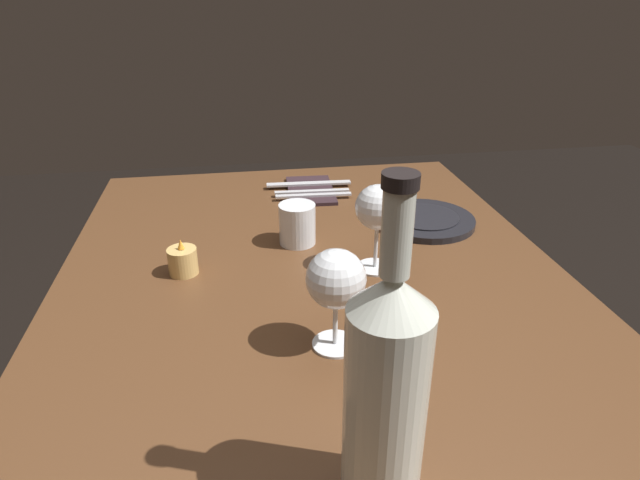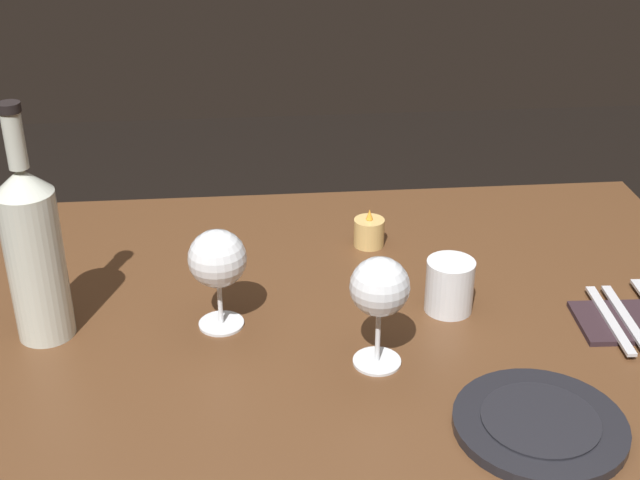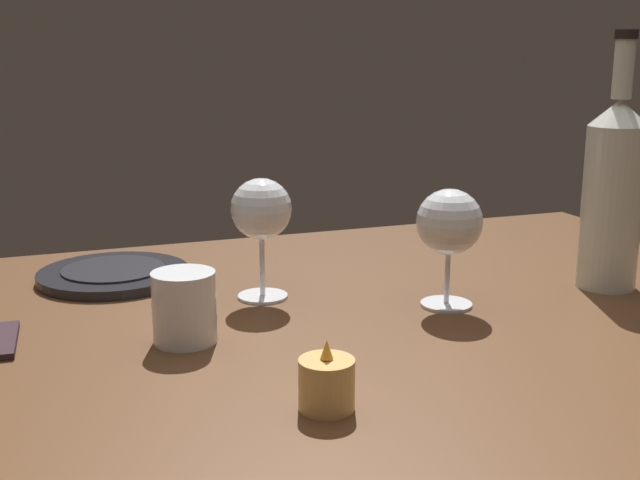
{
  "view_description": "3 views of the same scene",
  "coord_description": "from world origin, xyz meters",
  "px_view_note": "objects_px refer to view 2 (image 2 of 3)",
  "views": [
    {
      "loc": [
        -0.76,
        0.12,
        1.22
      ],
      "look_at": [
        -0.03,
        0.0,
        0.86
      ],
      "focal_mm": 30.32,
      "sensor_mm": 36.0,
      "label": 1
    },
    {
      "loc": [
        -0.09,
        -1.07,
        1.43
      ],
      "look_at": [
        0.01,
        0.07,
        0.83
      ],
      "focal_mm": 48.44,
      "sensor_mm": 36.0,
      "label": 2
    },
    {
      "loc": [
        0.34,
        0.86,
        1.06
      ],
      "look_at": [
        0.04,
        0.01,
        0.84
      ],
      "focal_mm": 44.77,
      "sensor_mm": 36.0,
      "label": 3
    }
  ],
  "objects_px": {
    "water_tumbler": "(449,288)",
    "dinner_plate": "(540,424)",
    "votive_candle": "(369,233)",
    "fork_outer": "(610,320)",
    "wine_bottle": "(33,252)",
    "fork_inner": "(626,319)",
    "wine_glass_right": "(380,289)",
    "wine_glass_left": "(217,262)"
  },
  "relations": [
    {
      "from": "water_tumbler",
      "to": "votive_candle",
      "type": "height_order",
      "value": "water_tumbler"
    },
    {
      "from": "wine_bottle",
      "to": "fork_outer",
      "type": "relative_size",
      "value": 1.91
    },
    {
      "from": "water_tumbler",
      "to": "dinner_plate",
      "type": "distance_m",
      "value": 0.29
    },
    {
      "from": "fork_outer",
      "to": "wine_bottle",
      "type": "bearing_deg",
      "value": 176.49
    },
    {
      "from": "fork_inner",
      "to": "fork_outer",
      "type": "distance_m",
      "value": 0.02
    },
    {
      "from": "water_tumbler",
      "to": "votive_candle",
      "type": "relative_size",
      "value": 1.21
    },
    {
      "from": "wine_bottle",
      "to": "fork_outer",
      "type": "distance_m",
      "value": 0.82
    },
    {
      "from": "fork_outer",
      "to": "votive_candle",
      "type": "bearing_deg",
      "value": 138.1
    },
    {
      "from": "votive_candle",
      "to": "water_tumbler",
      "type": "bearing_deg",
      "value": -67.43
    },
    {
      "from": "wine_bottle",
      "to": "votive_candle",
      "type": "relative_size",
      "value": 5.15
    },
    {
      "from": "fork_inner",
      "to": "water_tumbler",
      "type": "bearing_deg",
      "value": 165.21
    },
    {
      "from": "dinner_plate",
      "to": "fork_outer",
      "type": "bearing_deg",
      "value": 51.11
    },
    {
      "from": "dinner_plate",
      "to": "fork_outer",
      "type": "xyz_separation_m",
      "value": [
        0.17,
        0.21,
        0.0
      ]
    },
    {
      "from": "votive_candle",
      "to": "wine_glass_left",
      "type": "bearing_deg",
      "value": -137.16
    },
    {
      "from": "wine_bottle",
      "to": "fork_inner",
      "type": "bearing_deg",
      "value": -3.41
    },
    {
      "from": "votive_candle",
      "to": "fork_inner",
      "type": "distance_m",
      "value": 0.44
    },
    {
      "from": "water_tumbler",
      "to": "dinner_plate",
      "type": "bearing_deg",
      "value": -79.84
    },
    {
      "from": "votive_candle",
      "to": "fork_outer",
      "type": "xyz_separation_m",
      "value": [
        0.31,
        -0.28,
        -0.01
      ]
    },
    {
      "from": "water_tumbler",
      "to": "fork_inner",
      "type": "height_order",
      "value": "water_tumbler"
    },
    {
      "from": "water_tumbler",
      "to": "wine_bottle",
      "type": "bearing_deg",
      "value": -178.44
    },
    {
      "from": "water_tumbler",
      "to": "dinner_plate",
      "type": "relative_size",
      "value": 0.38
    },
    {
      "from": "votive_candle",
      "to": "dinner_plate",
      "type": "relative_size",
      "value": 0.32
    },
    {
      "from": "wine_glass_left",
      "to": "water_tumbler",
      "type": "height_order",
      "value": "wine_glass_left"
    },
    {
      "from": "fork_inner",
      "to": "fork_outer",
      "type": "bearing_deg",
      "value": 180.0
    },
    {
      "from": "wine_glass_left",
      "to": "fork_outer",
      "type": "xyz_separation_m",
      "value": [
        0.56,
        -0.05,
        -0.1
      ]
    },
    {
      "from": "wine_glass_left",
      "to": "fork_inner",
      "type": "xyz_separation_m",
      "value": [
        0.59,
        -0.05,
        -0.1
      ]
    },
    {
      "from": "fork_inner",
      "to": "votive_candle",
      "type": "bearing_deg",
      "value": 140.28
    },
    {
      "from": "fork_inner",
      "to": "wine_bottle",
      "type": "bearing_deg",
      "value": 176.59
    },
    {
      "from": "wine_bottle",
      "to": "water_tumbler",
      "type": "bearing_deg",
      "value": 1.56
    },
    {
      "from": "wine_glass_right",
      "to": "fork_outer",
      "type": "relative_size",
      "value": 0.89
    },
    {
      "from": "wine_glass_left",
      "to": "fork_outer",
      "type": "relative_size",
      "value": 0.84
    },
    {
      "from": "wine_bottle",
      "to": "votive_candle",
      "type": "distance_m",
      "value": 0.56
    },
    {
      "from": "wine_glass_right",
      "to": "dinner_plate",
      "type": "height_order",
      "value": "wine_glass_right"
    },
    {
      "from": "wine_glass_right",
      "to": "fork_inner",
      "type": "height_order",
      "value": "wine_glass_right"
    },
    {
      "from": "wine_glass_right",
      "to": "wine_bottle",
      "type": "xyz_separation_m",
      "value": [
        -0.46,
        0.11,
        0.02
      ]
    },
    {
      "from": "wine_bottle",
      "to": "dinner_plate",
      "type": "relative_size",
      "value": 1.63
    },
    {
      "from": "fork_outer",
      "to": "fork_inner",
      "type": "bearing_deg",
      "value": 0.0
    },
    {
      "from": "votive_candle",
      "to": "fork_outer",
      "type": "height_order",
      "value": "votive_candle"
    },
    {
      "from": "wine_bottle",
      "to": "water_tumbler",
      "type": "xyz_separation_m",
      "value": [
        0.59,
        0.02,
        -0.1
      ]
    },
    {
      "from": "wine_glass_left",
      "to": "wine_glass_right",
      "type": "height_order",
      "value": "wine_glass_right"
    },
    {
      "from": "wine_glass_right",
      "to": "wine_glass_left",
      "type": "bearing_deg",
      "value": 152.51
    },
    {
      "from": "wine_bottle",
      "to": "water_tumbler",
      "type": "distance_m",
      "value": 0.59
    }
  ]
}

